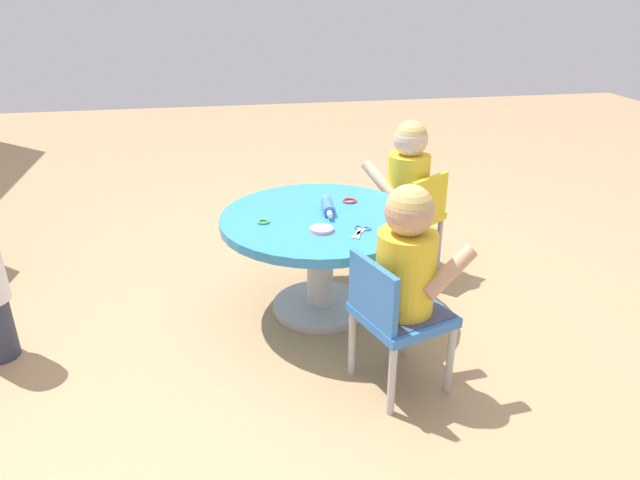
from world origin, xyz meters
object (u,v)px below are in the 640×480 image
at_px(child_chair_right, 411,216).
at_px(craft_scissors, 361,230).
at_px(rolling_pin, 328,207).
at_px(seated_child_right, 408,171).
at_px(seated_child_left, 408,256).
at_px(craft_table, 320,239).
at_px(child_chair_left, 395,315).

distance_m(child_chair_right, craft_scissors, 0.67).
height_order(child_chair_right, rolling_pin, child_chair_right).
bearing_deg(craft_scissors, seated_child_right, -34.48).
height_order(seated_child_left, seated_child_right, same).
bearing_deg(craft_scissors, craft_table, 34.05).
bearing_deg(craft_table, seated_child_right, -55.64).
distance_m(seated_child_left, child_chair_right, 0.98).
xyz_separation_m(child_chair_right, rolling_pin, (-0.28, 0.49, 0.19)).
bearing_deg(seated_child_right, craft_scissors, 145.52).
distance_m(craft_table, seated_child_right, 0.64).
height_order(child_chair_right, seated_child_right, seated_child_right).
height_order(child_chair_left, rolling_pin, child_chair_left).
bearing_deg(rolling_pin, seated_child_right, -56.33).
distance_m(craft_table, seated_child_left, 0.64).
bearing_deg(craft_table, craft_scissors, -145.95).
distance_m(craft_table, child_chair_right, 0.62).
relative_size(craft_table, child_chair_right, 1.63).
relative_size(seated_child_left, rolling_pin, 2.21).
relative_size(child_chair_right, seated_child_right, 1.05).
height_order(rolling_pin, craft_scissors, rolling_pin).
xyz_separation_m(child_chair_left, rolling_pin, (0.63, 0.12, 0.19)).
height_order(craft_table, rolling_pin, rolling_pin).
relative_size(seated_child_left, craft_scissors, 3.61).
bearing_deg(seated_child_left, seated_child_right, -18.22).
xyz_separation_m(craft_table, craft_scissors, (-0.20, -0.13, 0.12)).
bearing_deg(seated_child_right, craft_table, 124.36).
relative_size(child_chair_left, craft_scissors, 3.79).
relative_size(craft_table, child_chair_left, 1.63).
relative_size(seated_child_left, child_chair_right, 0.95).
distance_m(seated_child_right, craft_scissors, 0.67).
bearing_deg(craft_table, rolling_pin, -48.62).
bearing_deg(seated_child_left, craft_scissors, 10.17).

